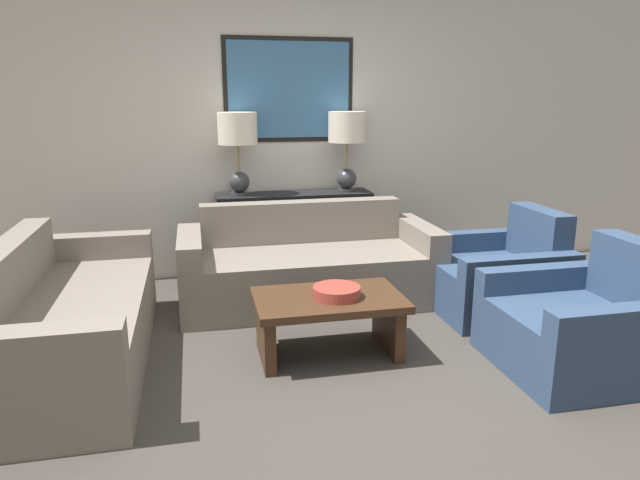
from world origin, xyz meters
name	(u,v)px	position (x,y,z in m)	size (l,w,h in m)	color
ground_plane	(363,394)	(0.00, 0.00, 0.00)	(20.00, 20.00, 0.00)	#3D3833
back_wall	(289,131)	(0.00, 2.48, 1.33)	(7.87, 0.12, 2.65)	beige
console_table	(295,236)	(0.00, 2.22, 0.40)	(1.40, 0.36, 0.80)	black
table_lamp_left	(238,138)	(-0.49, 2.22, 1.29)	(0.34, 0.34, 0.72)	#333338
table_lamp_right	(347,136)	(0.49, 2.22, 1.29)	(0.34, 0.34, 0.72)	#333338
couch_by_back_wall	(309,268)	(0.00, 1.57, 0.28)	(2.06, 0.87, 0.78)	slate
couch_by_side	(66,322)	(-1.71, 0.77, 0.28)	(0.87, 2.06, 0.78)	slate
coffee_table	(328,313)	(-0.08, 0.55, 0.29)	(0.95, 0.60, 0.40)	#3D2616
decorative_bowl	(337,292)	(-0.03, 0.52, 0.44)	(0.31, 0.31, 0.07)	#93382D
armchair_near_back_wall	(497,277)	(1.41, 1.06, 0.27)	(0.93, 0.91, 0.80)	navy
armchair_near_camera	(582,327)	(1.41, 0.03, 0.27)	(0.93, 0.91, 0.80)	navy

